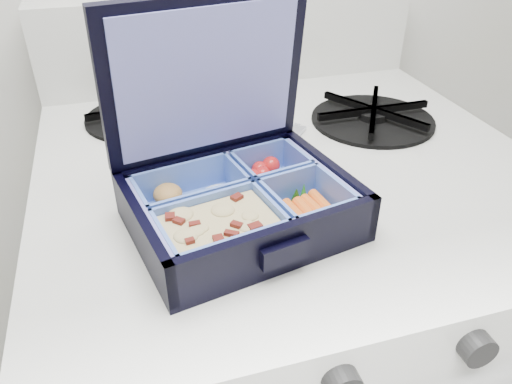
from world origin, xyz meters
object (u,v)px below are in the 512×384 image
object	(u,v)px
stove	(277,381)
burner_grate	(373,113)
fork	(269,159)
bento_box	(241,205)

from	to	relation	value
stove	burner_grate	world-z (taller)	burner_grate
fork	stove	bearing A→B (deg)	70.04
stove	fork	distance (m)	0.50
stove	burner_grate	distance (m)	0.54
burner_grate	stove	bearing A→B (deg)	-160.19
bento_box	burner_grate	world-z (taller)	bento_box
bento_box	fork	distance (m)	0.15
stove	burner_grate	size ratio (longest dim) A/B	5.26
bento_box	fork	bearing A→B (deg)	48.97
burner_grate	fork	size ratio (longest dim) A/B	0.94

